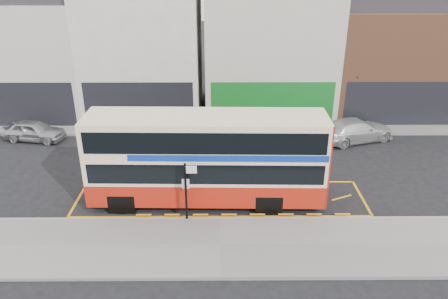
{
  "coord_description": "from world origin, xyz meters",
  "views": [
    {
      "loc": [
        0.06,
        -16.95,
        11.18
      ],
      "look_at": [
        0.18,
        2.0,
        2.46
      ],
      "focal_mm": 35.0,
      "sensor_mm": 36.0,
      "label": 1
    }
  ],
  "objects_px": {
    "street_tree_left": "(0,68)",
    "double_decker_bus": "(207,158)",
    "car_silver": "(34,131)",
    "car_white": "(356,130)",
    "car_grey": "(251,130)",
    "street_tree_right": "(356,80)",
    "bus_stop_post": "(187,186)"
  },
  "relations": [
    {
      "from": "car_grey",
      "to": "car_white",
      "type": "xyz_separation_m",
      "value": [
        6.68,
        -0.14,
        0.07
      ]
    },
    {
      "from": "double_decker_bus",
      "to": "car_grey",
      "type": "height_order",
      "value": "double_decker_bus"
    },
    {
      "from": "double_decker_bus",
      "to": "street_tree_right",
      "type": "relative_size",
      "value": 2.42
    },
    {
      "from": "car_grey",
      "to": "street_tree_right",
      "type": "height_order",
      "value": "street_tree_right"
    },
    {
      "from": "bus_stop_post",
      "to": "street_tree_left",
      "type": "xyz_separation_m",
      "value": [
        -13.32,
        12.35,
        2.14
      ]
    },
    {
      "from": "car_grey",
      "to": "street_tree_right",
      "type": "bearing_deg",
      "value": -82.0
    },
    {
      "from": "car_grey",
      "to": "street_tree_left",
      "type": "height_order",
      "value": "street_tree_left"
    },
    {
      "from": "street_tree_left",
      "to": "street_tree_right",
      "type": "distance_m",
      "value": 23.95
    },
    {
      "from": "bus_stop_post",
      "to": "car_silver",
      "type": "bearing_deg",
      "value": 138.46
    },
    {
      "from": "car_silver",
      "to": "car_grey",
      "type": "distance_m",
      "value": 13.83
    },
    {
      "from": "bus_stop_post",
      "to": "car_white",
      "type": "height_order",
      "value": "bus_stop_post"
    },
    {
      "from": "car_grey",
      "to": "car_silver",
      "type": "bearing_deg",
      "value": 75.72
    },
    {
      "from": "double_decker_bus",
      "to": "car_white",
      "type": "distance_m",
      "value": 11.86
    },
    {
      "from": "car_white",
      "to": "street_tree_left",
      "type": "bearing_deg",
      "value": 62.81
    },
    {
      "from": "car_grey",
      "to": "street_tree_left",
      "type": "relative_size",
      "value": 0.68
    },
    {
      "from": "car_silver",
      "to": "street_tree_right",
      "type": "relative_size",
      "value": 0.85
    },
    {
      "from": "street_tree_left",
      "to": "car_silver",
      "type": "bearing_deg",
      "value": -47.25
    },
    {
      "from": "bus_stop_post",
      "to": "car_silver",
      "type": "height_order",
      "value": "bus_stop_post"
    },
    {
      "from": "double_decker_bus",
      "to": "street_tree_right",
      "type": "bearing_deg",
      "value": 47.87
    },
    {
      "from": "car_silver",
      "to": "car_white",
      "type": "distance_m",
      "value": 20.51
    },
    {
      "from": "double_decker_bus",
      "to": "bus_stop_post",
      "type": "bearing_deg",
      "value": -114.28
    },
    {
      "from": "street_tree_left",
      "to": "street_tree_right",
      "type": "height_order",
      "value": "street_tree_left"
    },
    {
      "from": "double_decker_bus",
      "to": "bus_stop_post",
      "type": "distance_m",
      "value": 2.02
    },
    {
      "from": "car_silver",
      "to": "street_tree_left",
      "type": "bearing_deg",
      "value": 52.6
    },
    {
      "from": "car_silver",
      "to": "car_white",
      "type": "relative_size",
      "value": 0.78
    },
    {
      "from": "street_tree_left",
      "to": "double_decker_bus",
      "type": "bearing_deg",
      "value": -36.77
    },
    {
      "from": "double_decker_bus",
      "to": "car_silver",
      "type": "relative_size",
      "value": 2.85
    },
    {
      "from": "car_silver",
      "to": "street_tree_left",
      "type": "height_order",
      "value": "street_tree_left"
    },
    {
      "from": "street_tree_right",
      "to": "car_grey",
      "type": "bearing_deg",
      "value": -157.93
    },
    {
      "from": "double_decker_bus",
      "to": "car_grey",
      "type": "distance_m",
      "value": 8.03
    },
    {
      "from": "car_white",
      "to": "street_tree_right",
      "type": "relative_size",
      "value": 1.09
    },
    {
      "from": "street_tree_right",
      "to": "double_decker_bus",
      "type": "bearing_deg",
      "value": -133.26
    }
  ]
}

